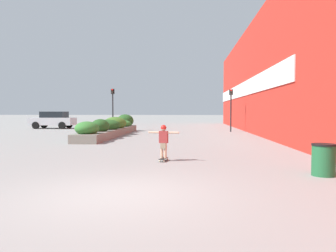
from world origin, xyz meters
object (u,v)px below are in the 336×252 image
trash_bin (324,160)px  car_center_left (302,121)px  skateboarder (164,138)px  car_leftmost (53,120)px  traffic_light_left (113,102)px  traffic_light_right (231,103)px  skateboard (164,159)px

trash_bin → car_center_left: car_center_left is taller
trash_bin → car_center_left: 24.07m
skateboarder → trash_bin: (4.39, -2.25, -0.36)m
car_leftmost → traffic_light_left: (6.77, -3.34, 1.60)m
traffic_light_left → trash_bin: bearing=-62.2°
traffic_light_left → traffic_light_right: bearing=-4.5°
trash_bin → skateboarder: bearing=152.9°
car_center_left → trash_bin: bearing=162.7°
skateboarder → car_leftmost: car_leftmost is taller
car_center_left → traffic_light_right: size_ratio=1.17×
skateboarder → trash_bin: bearing=-15.8°
traffic_light_left → traffic_light_right: (10.09, -0.80, -0.09)m
skateboarder → traffic_light_left: bearing=120.1°
skateboard → traffic_light_right: size_ratio=0.19×
skateboarder → traffic_light_right: traffic_light_right is taller
skateboard → car_center_left: (11.55, 20.73, 0.75)m
traffic_light_right → skateboarder: bearing=-104.7°
trash_bin → car_leftmost: bearing=126.8°
trash_bin → traffic_light_left: bearing=117.8°
car_leftmost → traffic_light_right: 17.42m
traffic_light_left → car_center_left: bearing=11.8°
traffic_light_right → car_center_left: bearing=31.3°
skateboard → car_leftmost: bearing=133.0°
trash_bin → traffic_light_left: 21.96m
skateboarder → car_center_left: bearing=72.2°
trash_bin → traffic_light_right: 18.65m
trash_bin → traffic_light_right: size_ratio=0.24×
trash_bin → car_center_left: size_ratio=0.21×
skateboarder → car_leftmost: size_ratio=0.27×
traffic_light_left → traffic_light_right: 10.12m
skateboarder → skateboard: bearing=-78.6°
skateboard → car_leftmost: car_leftmost is taller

